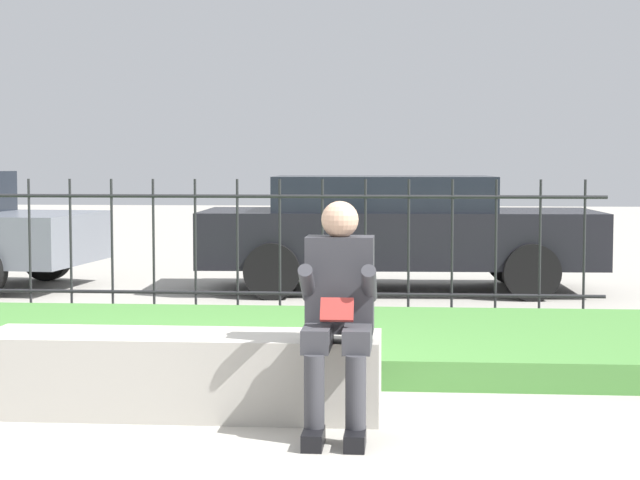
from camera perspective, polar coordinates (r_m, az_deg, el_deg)
The scene contains 6 objects.
ground_plane at distance 6.52m, azimuth -7.79°, elevation -9.13°, with size 60.00×60.00×0.00m, color #A8A399.
stone_bench at distance 6.46m, azimuth -7.36°, elevation -7.30°, with size 2.36×0.59×0.48m.
person_seated_reader at distance 5.93m, azimuth 1.00°, elevation -3.50°, with size 0.42×0.73×1.28m.
grass_berm at distance 8.44m, azimuth -4.84°, elevation -5.35°, with size 8.39×2.62×0.20m.
iron_fence at distance 10.00m, azimuth -3.29°, elevation -0.40°, with size 6.39×0.03×1.34m.
car_parked_center at distance 12.40m, azimuth 4.04°, elevation 0.60°, with size 4.59×2.00×1.33m.
Camera 1 is at (1.38, -6.19, 1.50)m, focal length 60.00 mm.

